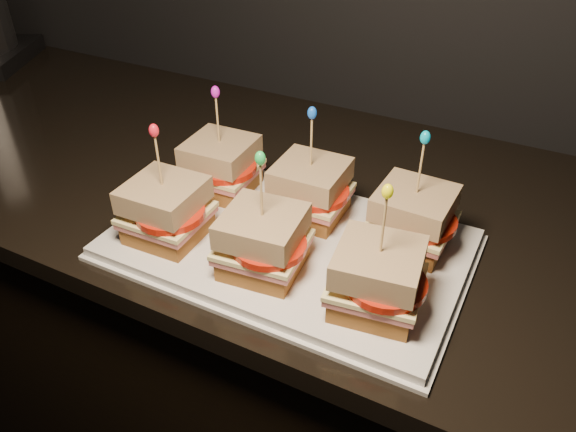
% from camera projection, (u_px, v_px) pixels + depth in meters
% --- Properties ---
extents(cabinet, '(2.11, 0.60, 0.88)m').
position_uv_depth(cabinet, '(249.00, 361.00, 1.19)').
color(cabinet, black).
rests_on(cabinet, ground).
extents(granite_slab, '(2.15, 0.64, 0.03)m').
position_uv_depth(granite_slab, '(238.00, 179.00, 0.93)').
color(granite_slab, black).
rests_on(granite_slab, cabinet).
extents(platter, '(0.45, 0.28, 0.02)m').
position_uv_depth(platter, '(288.00, 244.00, 0.75)').
color(platter, white).
rests_on(platter, granite_slab).
extents(platter_rim, '(0.47, 0.29, 0.01)m').
position_uv_depth(platter_rim, '(288.00, 248.00, 0.75)').
color(platter_rim, white).
rests_on(platter_rim, granite_slab).
extents(sandwich_0_bread_bot, '(0.09, 0.09, 0.02)m').
position_uv_depth(sandwich_0_bread_bot, '(222.00, 182.00, 0.84)').
color(sandwich_0_bread_bot, brown).
rests_on(sandwich_0_bread_bot, platter).
extents(sandwich_0_ham, '(0.10, 0.10, 0.01)m').
position_uv_depth(sandwich_0_ham, '(222.00, 172.00, 0.83)').
color(sandwich_0_ham, '#CA5E60').
rests_on(sandwich_0_ham, sandwich_0_bread_bot).
extents(sandwich_0_cheese, '(0.10, 0.10, 0.01)m').
position_uv_depth(sandwich_0_cheese, '(221.00, 168.00, 0.82)').
color(sandwich_0_cheese, '#FDF09F').
rests_on(sandwich_0_cheese, sandwich_0_ham).
extents(sandwich_0_tomato, '(0.09, 0.09, 0.01)m').
position_uv_depth(sandwich_0_tomato, '(226.00, 167.00, 0.81)').
color(sandwich_0_tomato, red).
rests_on(sandwich_0_tomato, sandwich_0_cheese).
extents(sandwich_0_bread_top, '(0.10, 0.10, 0.03)m').
position_uv_depth(sandwich_0_bread_top, '(220.00, 151.00, 0.81)').
color(sandwich_0_bread_top, brown).
rests_on(sandwich_0_bread_top, sandwich_0_tomato).
extents(sandwich_0_pick, '(0.00, 0.00, 0.09)m').
position_uv_depth(sandwich_0_pick, '(218.00, 122.00, 0.78)').
color(sandwich_0_pick, tan).
rests_on(sandwich_0_pick, sandwich_0_bread_top).
extents(sandwich_0_frill, '(0.01, 0.01, 0.02)m').
position_uv_depth(sandwich_0_frill, '(215.00, 92.00, 0.75)').
color(sandwich_0_frill, '#C015BD').
rests_on(sandwich_0_frill, sandwich_0_pick).
extents(sandwich_1_bread_bot, '(0.09, 0.09, 0.02)m').
position_uv_depth(sandwich_1_bread_bot, '(310.00, 207.00, 0.78)').
color(sandwich_1_bread_bot, brown).
rests_on(sandwich_1_bread_bot, platter).
extents(sandwich_1_ham, '(0.10, 0.10, 0.01)m').
position_uv_depth(sandwich_1_ham, '(310.00, 197.00, 0.77)').
color(sandwich_1_ham, '#CA5E60').
rests_on(sandwich_1_ham, sandwich_1_bread_bot).
extents(sandwich_1_cheese, '(0.10, 0.10, 0.01)m').
position_uv_depth(sandwich_1_cheese, '(310.00, 192.00, 0.77)').
color(sandwich_1_cheese, '#FDF09F').
rests_on(sandwich_1_cheese, sandwich_1_ham).
extents(sandwich_1_tomato, '(0.09, 0.09, 0.01)m').
position_uv_depth(sandwich_1_tomato, '(316.00, 192.00, 0.75)').
color(sandwich_1_tomato, red).
rests_on(sandwich_1_tomato, sandwich_1_cheese).
extents(sandwich_1_bread_top, '(0.09, 0.09, 0.03)m').
position_uv_depth(sandwich_1_bread_top, '(310.00, 175.00, 0.75)').
color(sandwich_1_bread_top, brown).
rests_on(sandwich_1_bread_top, sandwich_1_tomato).
extents(sandwich_1_pick, '(0.00, 0.00, 0.09)m').
position_uv_depth(sandwich_1_pick, '(311.00, 145.00, 0.73)').
color(sandwich_1_pick, tan).
rests_on(sandwich_1_pick, sandwich_1_bread_top).
extents(sandwich_1_frill, '(0.01, 0.01, 0.02)m').
position_uv_depth(sandwich_1_frill, '(312.00, 113.00, 0.70)').
color(sandwich_1_frill, blue).
rests_on(sandwich_1_frill, sandwich_1_pick).
extents(sandwich_2_bread_bot, '(0.09, 0.09, 0.02)m').
position_uv_depth(sandwich_2_bread_bot, '(410.00, 235.00, 0.73)').
color(sandwich_2_bread_bot, brown).
rests_on(sandwich_2_bread_bot, platter).
extents(sandwich_2_ham, '(0.10, 0.10, 0.01)m').
position_uv_depth(sandwich_2_ham, '(411.00, 225.00, 0.72)').
color(sandwich_2_ham, '#CA5E60').
rests_on(sandwich_2_ham, sandwich_2_bread_bot).
extents(sandwich_2_cheese, '(0.10, 0.10, 0.01)m').
position_uv_depth(sandwich_2_cheese, '(412.00, 221.00, 0.71)').
color(sandwich_2_cheese, '#FDF09F').
rests_on(sandwich_2_cheese, sandwich_2_ham).
extents(sandwich_2_tomato, '(0.09, 0.09, 0.01)m').
position_uv_depth(sandwich_2_tomato, '(421.00, 221.00, 0.70)').
color(sandwich_2_tomato, red).
rests_on(sandwich_2_tomato, sandwich_2_cheese).
extents(sandwich_2_bread_top, '(0.09, 0.09, 0.03)m').
position_uv_depth(sandwich_2_bread_top, '(415.00, 203.00, 0.70)').
color(sandwich_2_bread_top, brown).
rests_on(sandwich_2_bread_top, sandwich_2_tomato).
extents(sandwich_2_pick, '(0.00, 0.00, 0.09)m').
position_uv_depth(sandwich_2_pick, '(420.00, 171.00, 0.67)').
color(sandwich_2_pick, tan).
rests_on(sandwich_2_pick, sandwich_2_bread_top).
extents(sandwich_2_frill, '(0.01, 0.01, 0.02)m').
position_uv_depth(sandwich_2_frill, '(425.00, 137.00, 0.65)').
color(sandwich_2_frill, '#04A1C3').
rests_on(sandwich_2_frill, sandwich_2_pick).
extents(sandwich_3_bread_bot, '(0.09, 0.09, 0.02)m').
position_uv_depth(sandwich_3_bread_bot, '(169.00, 227.00, 0.74)').
color(sandwich_3_bread_bot, brown).
rests_on(sandwich_3_bread_bot, platter).
extents(sandwich_3_ham, '(0.10, 0.10, 0.01)m').
position_uv_depth(sandwich_3_ham, '(167.00, 217.00, 0.73)').
color(sandwich_3_ham, '#CA5E60').
rests_on(sandwich_3_ham, sandwich_3_bread_bot).
extents(sandwich_3_cheese, '(0.10, 0.10, 0.01)m').
position_uv_depth(sandwich_3_cheese, '(166.00, 213.00, 0.73)').
color(sandwich_3_cheese, '#FDF09F').
rests_on(sandwich_3_cheese, sandwich_3_ham).
extents(sandwich_3_tomato, '(0.09, 0.09, 0.01)m').
position_uv_depth(sandwich_3_tomato, '(170.00, 213.00, 0.71)').
color(sandwich_3_tomato, red).
rests_on(sandwich_3_tomato, sandwich_3_cheese).
extents(sandwich_3_bread_top, '(0.09, 0.09, 0.03)m').
position_uv_depth(sandwich_3_bread_top, '(164.00, 195.00, 0.71)').
color(sandwich_3_bread_top, brown).
rests_on(sandwich_3_bread_top, sandwich_3_tomato).
extents(sandwich_3_pick, '(0.00, 0.00, 0.09)m').
position_uv_depth(sandwich_3_pick, '(159.00, 164.00, 0.69)').
color(sandwich_3_pick, tan).
rests_on(sandwich_3_pick, sandwich_3_bread_top).
extents(sandwich_3_frill, '(0.01, 0.01, 0.02)m').
position_uv_depth(sandwich_3_frill, '(154.00, 130.00, 0.66)').
color(sandwich_3_frill, red).
rests_on(sandwich_3_frill, sandwich_3_pick).
extents(sandwich_4_bread_bot, '(0.10, 0.10, 0.02)m').
position_uv_depth(sandwich_4_bread_bot, '(263.00, 259.00, 0.69)').
color(sandwich_4_bread_bot, brown).
rests_on(sandwich_4_bread_bot, platter).
extents(sandwich_4_ham, '(0.11, 0.11, 0.01)m').
position_uv_depth(sandwich_4_ham, '(263.00, 249.00, 0.68)').
color(sandwich_4_ham, '#CA5E60').
rests_on(sandwich_4_ham, sandwich_4_bread_bot).
extents(sandwich_4_cheese, '(0.11, 0.11, 0.01)m').
position_uv_depth(sandwich_4_cheese, '(263.00, 244.00, 0.67)').
color(sandwich_4_cheese, '#FDF09F').
rests_on(sandwich_4_cheese, sandwich_4_ham).
extents(sandwich_4_tomato, '(0.09, 0.09, 0.01)m').
position_uv_depth(sandwich_4_tomato, '(269.00, 245.00, 0.66)').
color(sandwich_4_tomato, red).
rests_on(sandwich_4_tomato, sandwich_4_cheese).
extents(sandwich_4_bread_top, '(0.10, 0.10, 0.03)m').
position_uv_depth(sandwich_4_bread_top, '(262.00, 226.00, 0.66)').
color(sandwich_4_bread_top, brown).
rests_on(sandwich_4_bread_top, sandwich_4_tomato).
extents(sandwich_4_pick, '(0.00, 0.00, 0.09)m').
position_uv_depth(sandwich_4_pick, '(261.00, 193.00, 0.63)').
color(sandwich_4_pick, tan).
rests_on(sandwich_4_pick, sandwich_4_bread_top).
extents(sandwich_4_frill, '(0.01, 0.01, 0.02)m').
position_uv_depth(sandwich_4_frill, '(260.00, 158.00, 0.61)').
color(sandwich_4_frill, green).
rests_on(sandwich_4_frill, sandwich_4_pick).
extents(sandwich_5_bread_bot, '(0.10, 0.10, 0.02)m').
position_uv_depth(sandwich_5_bread_bot, '(375.00, 297.00, 0.63)').
color(sandwich_5_bread_bot, brown).
rests_on(sandwich_5_bread_bot, platter).
extents(sandwich_5_ham, '(0.11, 0.11, 0.01)m').
position_uv_depth(sandwich_5_ham, '(376.00, 286.00, 0.62)').
color(sandwich_5_ham, '#CA5E60').
rests_on(sandwich_5_ham, sandwich_5_bread_bot).
extents(sandwich_5_cheese, '(0.11, 0.11, 0.01)m').
position_uv_depth(sandwich_5_cheese, '(377.00, 282.00, 0.62)').
color(sandwich_5_cheese, '#FDF09F').
rests_on(sandwich_5_cheese, sandwich_5_ham).
extents(sandwich_5_tomato, '(0.09, 0.09, 0.01)m').
position_uv_depth(sandwich_5_tomato, '(386.00, 283.00, 0.61)').
color(sandwich_5_tomato, red).
rests_on(sandwich_5_tomato, sandwich_5_cheese).
extents(sandwich_5_bread_top, '(0.10, 0.10, 0.03)m').
position_uv_depth(sandwich_5_bread_top, '(379.00, 262.00, 0.60)').
color(sandwich_5_bread_top, brown).
rests_on(sandwich_5_bread_top, sandwich_5_tomato).
extents(sandwich_5_pick, '(0.00, 0.00, 0.09)m').
position_uv_depth(sandwich_5_pick, '(383.00, 228.00, 0.58)').
color(sandwich_5_pick, tan).
rests_on(sandwich_5_pick, sandwich_5_bread_top).
extents(sandwich_5_frill, '(0.01, 0.01, 0.02)m').
position_uv_depth(sandwich_5_frill, '(388.00, 192.00, 0.55)').
color(sandwich_5_frill, '#FAF408').
rests_on(sandwich_5_frill, sandwich_5_pick).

